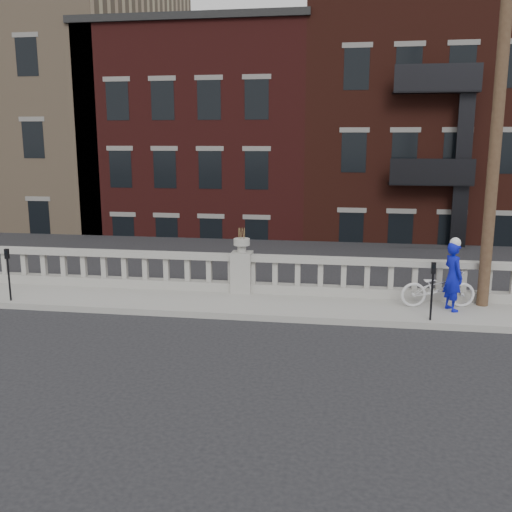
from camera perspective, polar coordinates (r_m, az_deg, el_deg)
The scene contains 10 objects.
ground at distance 12.00m, azimuth -4.83°, elevation -9.14°, with size 120.00×120.00×0.00m, color black.
sidewalk at distance 14.76m, azimuth -2.07°, elevation -4.80°, with size 32.00×2.20×0.15m, color #98968D.
balustrade at distance 15.51m, azimuth -1.42°, elevation -1.81°, with size 28.00×0.34×1.03m.
planter_pedestal at distance 15.47m, azimuth -1.43°, elevation -1.13°, with size 0.55×0.55×1.76m.
lower_level at distance 34.04m, azimuth 5.35°, elevation 8.86°, with size 80.00×44.00×20.80m.
utility_pole at distance 14.93m, azimuth 23.16°, elevation 14.53°, with size 1.60×0.28×10.00m.
parking_meter_b at distance 15.88m, azimuth -23.54°, elevation -1.16°, with size 0.10×0.09×1.36m.
parking_meter_c at distance 13.59m, azimuth 17.23°, elevation -2.74°, with size 0.10×0.09×1.36m.
bicycle at distance 14.82m, azimuth 17.74°, elevation -3.06°, with size 0.64×1.82×0.96m, color silver.
cyclist at distance 14.54m, azimuth 19.10°, elevation -1.95°, with size 0.62×0.40×1.69m, color #0B12AA.
Camera 1 is at (2.72, -10.89, 4.25)m, focal length 40.00 mm.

